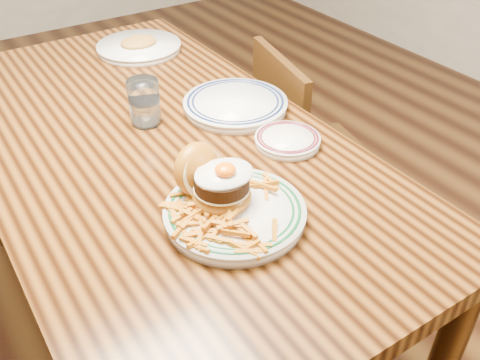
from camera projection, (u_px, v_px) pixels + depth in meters
floor at (174, 324)px, 1.83m from camera, size 6.00×6.00×0.00m
table at (156, 165)px, 1.44m from camera, size 0.85×1.60×0.75m
chair_right at (304, 153)px, 1.90m from camera, size 0.45×0.45×0.81m
main_plate at (228, 201)px, 1.11m from camera, size 0.30×0.32×0.14m
side_plate at (287, 140)px, 1.35m from camera, size 0.17×0.17×0.03m
rear_plate at (235, 104)px, 1.50m from camera, size 0.29×0.29×0.03m
water_glass at (145, 105)px, 1.42m from camera, size 0.08×0.08×0.12m
far_plate at (139, 47)px, 1.84m from camera, size 0.29×0.29×0.05m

